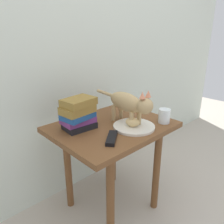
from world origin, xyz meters
TOP-DOWN VIEW (x-y plane):
  - ground_plane at (0.00, 0.00)m, footprint 6.00×6.00m
  - back_panel at (0.00, 0.39)m, footprint 4.00×0.04m
  - side_table at (0.00, 0.00)m, footprint 0.68×0.53m
  - plate at (0.06, -0.12)m, footprint 0.24×0.24m
  - bread_roll at (0.05, -0.12)m, footprint 0.09×0.10m
  - cat at (0.07, -0.07)m, footprint 0.12×0.48m
  - book_stack at (-0.18, 0.08)m, footprint 0.20×0.15m
  - candle_jar at (0.25, -0.19)m, footprint 0.07×0.07m
  - tv_remote at (-0.13, -0.14)m, footprint 0.14×0.13m

SIDE VIEW (x-z plane):
  - ground_plane at x=0.00m, z-range 0.00..0.00m
  - side_table at x=0.00m, z-range 0.20..0.80m
  - plate at x=0.06m, z-range 0.60..0.61m
  - tv_remote at x=-0.13m, z-range 0.60..0.62m
  - candle_jar at x=0.25m, z-range 0.59..0.68m
  - bread_roll at x=0.05m, z-range 0.61..0.66m
  - book_stack at x=-0.18m, z-range 0.60..0.78m
  - cat at x=0.07m, z-range 0.62..0.84m
  - back_panel at x=0.00m, z-range 0.00..2.20m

